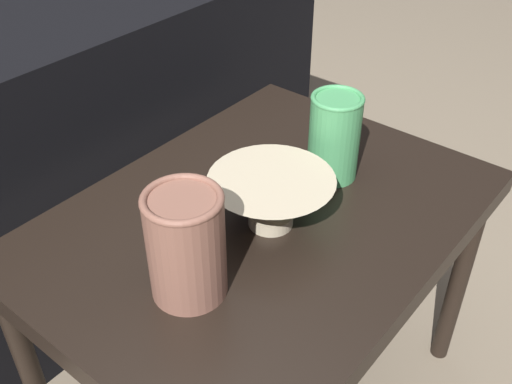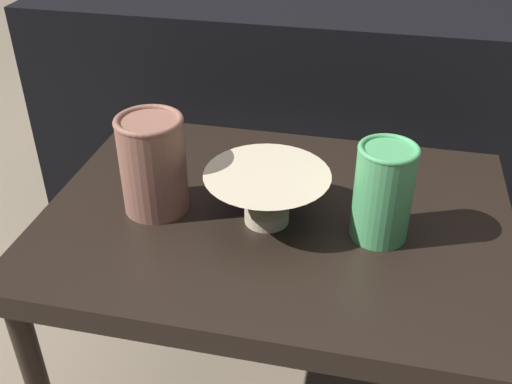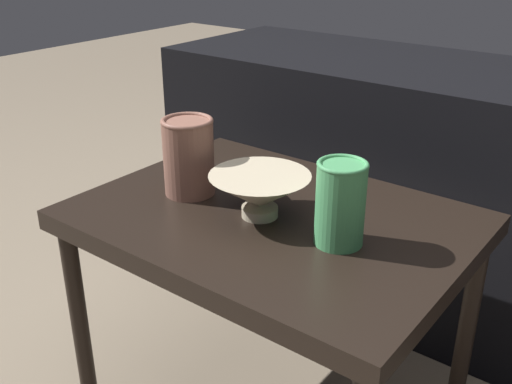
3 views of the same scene
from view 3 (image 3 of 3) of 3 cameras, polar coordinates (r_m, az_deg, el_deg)
name	(u,v)px [view 3 (image 3 of 3)]	position (r m, az deg, el deg)	size (l,w,h in m)	color
table	(272,236)	(1.18, 1.52, -4.18)	(0.74, 0.55, 0.48)	black
couch_backdrop	(403,183)	(1.72, 13.80, 0.86)	(1.34, 0.50, 0.67)	black
bowl	(260,192)	(1.13, 0.36, 0.02)	(0.19, 0.19, 0.08)	#C1B293
vase_textured_left	(189,155)	(1.22, -6.44, 3.49)	(0.11, 0.11, 0.16)	brown
vase_colorful_right	(340,202)	(1.03, 8.05, -1.00)	(0.09, 0.09, 0.15)	#47995B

